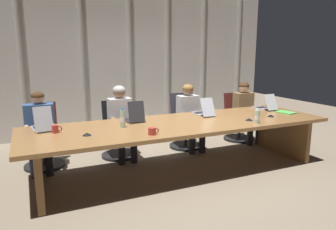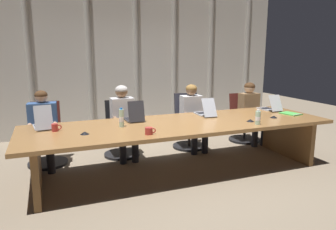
% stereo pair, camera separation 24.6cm
% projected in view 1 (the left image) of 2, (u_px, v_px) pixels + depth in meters
% --- Properties ---
extents(ground_plane, '(13.89, 13.89, 0.00)m').
position_uv_depth(ground_plane, '(181.00, 171.00, 4.65)').
color(ground_plane, '#7F705B').
extents(conference_table, '(4.39, 1.32, 0.73)m').
position_uv_depth(conference_table, '(181.00, 131.00, 4.53)').
color(conference_table, olive).
rests_on(conference_table, ground_plane).
extents(curtain_backdrop, '(6.94, 0.17, 3.18)m').
position_uv_depth(curtain_backdrop, '(125.00, 58.00, 6.71)').
color(curtain_backdrop, beige).
rests_on(curtain_backdrop, ground_plane).
extents(laptop_left_end, '(0.27, 0.45, 0.33)m').
position_uv_depth(laptop_left_end, '(42.00, 125.00, 4.07)').
color(laptop_left_end, '#A8ADB7').
rests_on(laptop_left_end, conference_table).
extents(laptop_left_mid, '(0.24, 0.39, 0.31)m').
position_uv_depth(laptop_left_mid, '(134.00, 117.00, 4.57)').
color(laptop_left_mid, '#2D2D33').
rests_on(laptop_left_mid, conference_table).
extents(laptop_center, '(0.24, 0.48, 0.29)m').
position_uv_depth(laptop_center, '(203.00, 111.00, 5.04)').
color(laptop_center, '#A8ADB7').
rests_on(laptop_center, conference_table).
extents(laptop_right_mid, '(0.23, 0.44, 0.28)m').
position_uv_depth(laptop_right_mid, '(265.00, 106.00, 5.53)').
color(laptop_right_mid, '#BCBCC1').
rests_on(laptop_right_mid, conference_table).
extents(office_chair_left_end, '(0.60, 0.60, 0.96)m').
position_uv_depth(office_chair_left_end, '(43.00, 143.00, 4.79)').
color(office_chair_left_end, '#511E19').
rests_on(office_chair_left_end, ground_plane).
extents(office_chair_left_mid, '(0.60, 0.60, 0.92)m').
position_uv_depth(office_chair_left_mid, '(118.00, 135.00, 5.27)').
color(office_chair_left_mid, black).
rests_on(office_chair_left_mid, ground_plane).
extents(office_chair_center, '(0.60, 0.60, 0.98)m').
position_uv_depth(office_chair_center, '(185.00, 127.00, 5.78)').
color(office_chair_center, '#2D2D38').
rests_on(office_chair_center, ground_plane).
extents(office_chair_right_mid, '(0.60, 0.60, 0.92)m').
position_uv_depth(office_chair_right_mid, '(238.00, 122.00, 6.27)').
color(office_chair_right_mid, '#511E19').
rests_on(office_chair_right_mid, ground_plane).
extents(person_left_end, '(0.45, 0.57, 1.17)m').
position_uv_depth(person_left_end, '(40.00, 126.00, 4.58)').
color(person_left_end, '#335184').
rests_on(person_left_end, ground_plane).
extents(person_left_mid, '(0.38, 0.55, 1.19)m').
position_uv_depth(person_left_mid, '(121.00, 118.00, 5.07)').
color(person_left_mid, silver).
rests_on(person_left_mid, ground_plane).
extents(person_center, '(0.38, 0.55, 1.16)m').
position_uv_depth(person_center, '(190.00, 113.00, 5.58)').
color(person_center, silver).
rests_on(person_center, ground_plane).
extents(person_right_mid, '(0.37, 0.55, 1.15)m').
position_uv_depth(person_right_mid, '(246.00, 108.00, 6.09)').
color(person_right_mid, olive).
rests_on(person_right_mid, ground_plane).
extents(water_bottle_primary, '(0.07, 0.07, 0.26)m').
position_uv_depth(water_bottle_primary, '(122.00, 119.00, 4.19)').
color(water_bottle_primary, '#ADD1B2').
rests_on(water_bottle_primary, conference_table).
extents(water_bottle_secondary, '(0.07, 0.07, 0.21)m').
position_uv_depth(water_bottle_secondary, '(257.00, 117.00, 4.44)').
color(water_bottle_secondary, '#ADD1B2').
rests_on(water_bottle_secondary, conference_table).
extents(coffee_mug_near, '(0.14, 0.10, 0.09)m').
position_uv_depth(coffee_mug_near, '(152.00, 131.00, 3.84)').
color(coffee_mug_near, '#B2332D').
rests_on(coffee_mug_near, conference_table).
extents(coffee_mug_far, '(0.13, 0.08, 0.10)m').
position_uv_depth(coffee_mug_far, '(56.00, 129.00, 3.93)').
color(coffee_mug_far, '#B2332D').
rests_on(coffee_mug_far, conference_table).
extents(conference_mic_left_side, '(0.11, 0.11, 0.03)m').
position_uv_depth(conference_mic_left_side, '(271.00, 116.00, 4.91)').
color(conference_mic_left_side, black).
rests_on(conference_mic_left_side, conference_table).
extents(conference_mic_middle, '(0.11, 0.11, 0.03)m').
position_uv_depth(conference_mic_middle, '(87.00, 134.00, 3.81)').
color(conference_mic_middle, black).
rests_on(conference_mic_middle, conference_table).
extents(conference_mic_right_side, '(0.11, 0.11, 0.03)m').
position_uv_depth(conference_mic_right_side, '(249.00, 119.00, 4.63)').
color(conference_mic_right_side, black).
rests_on(conference_mic_right_side, conference_table).
extents(spiral_notepad, '(0.28, 0.34, 0.03)m').
position_uv_depth(spiral_notepad, '(286.00, 112.00, 5.21)').
color(spiral_notepad, '#4CB74C').
rests_on(spiral_notepad, conference_table).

